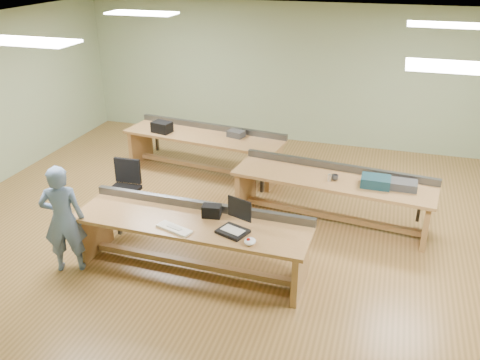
# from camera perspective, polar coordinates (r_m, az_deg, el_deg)

# --- Properties ---
(floor) EXTENTS (10.00, 10.00, 0.00)m
(floor) POSITION_cam_1_polar(r_m,az_deg,el_deg) (8.09, 1.81, -5.07)
(floor) COLOR olive
(floor) RESTS_ON ground
(ceiling) EXTENTS (10.00, 10.00, 0.00)m
(ceiling) POSITION_cam_1_polar(r_m,az_deg,el_deg) (7.09, 2.15, 16.46)
(ceiling) COLOR silver
(ceiling) RESTS_ON wall_back
(wall_back) EXTENTS (10.00, 0.04, 3.00)m
(wall_back) POSITION_cam_1_polar(r_m,az_deg,el_deg) (11.22, 7.43, 11.58)
(wall_back) COLOR gray
(wall_back) RESTS_ON floor
(wall_front) EXTENTS (10.00, 0.04, 3.00)m
(wall_front) POSITION_cam_1_polar(r_m,az_deg,el_deg) (4.17, -13.00, -13.31)
(wall_front) COLOR gray
(wall_front) RESTS_ON floor
(fluor_panels) EXTENTS (6.20, 3.50, 0.03)m
(fluor_panels) POSITION_cam_1_polar(r_m,az_deg,el_deg) (7.09, 2.15, 16.22)
(fluor_panels) COLOR white
(fluor_panels) RESTS_ON ceiling
(workbench_front) EXTENTS (3.19, 0.91, 0.86)m
(workbench_front) POSITION_cam_1_polar(r_m,az_deg,el_deg) (6.81, -5.39, -5.90)
(workbench_front) COLOR #A37345
(workbench_front) RESTS_ON floor
(workbench_mid) EXTENTS (3.19, 1.18, 0.86)m
(workbench_mid) POSITION_cam_1_polar(r_m,az_deg,el_deg) (8.10, 10.31, -0.96)
(workbench_mid) COLOR #A37345
(workbench_mid) RESTS_ON floor
(workbench_back) EXTENTS (3.19, 1.21, 0.86)m
(workbench_back) POSITION_cam_1_polar(r_m,az_deg,el_deg) (9.82, -4.01, 4.08)
(workbench_back) COLOR #A37345
(workbench_back) RESTS_ON floor
(person) EXTENTS (0.66, 0.56, 1.53)m
(person) POSITION_cam_1_polar(r_m,az_deg,el_deg) (7.08, -19.24, -4.18)
(person) COLOR #6683A6
(person) RESTS_ON floor
(laptop_base) EXTENTS (0.44, 0.40, 0.04)m
(laptop_base) POSITION_cam_1_polar(r_m,az_deg,el_deg) (6.40, -0.82, -5.80)
(laptop_base) COLOR black
(laptop_base) RESTS_ON workbench_front
(laptop_screen) EXTENTS (0.34, 0.14, 0.28)m
(laptop_screen) POSITION_cam_1_polar(r_m,az_deg,el_deg) (6.37, -0.05, -3.25)
(laptop_screen) COLOR black
(laptop_screen) RESTS_ON laptop_base
(keyboard) EXTENTS (0.51, 0.31, 0.03)m
(keyboard) POSITION_cam_1_polar(r_m,az_deg,el_deg) (6.52, -7.38, -5.44)
(keyboard) COLOR white
(keyboard) RESTS_ON workbench_front
(trackball_mouse) EXTENTS (0.16, 0.18, 0.07)m
(trackball_mouse) POSITION_cam_1_polar(r_m,az_deg,el_deg) (6.17, 1.13, -6.90)
(trackball_mouse) COLOR white
(trackball_mouse) RESTS_ON workbench_front
(camera_bag) EXTENTS (0.27, 0.19, 0.17)m
(camera_bag) POSITION_cam_1_polar(r_m,az_deg,el_deg) (6.75, -3.21, -3.50)
(camera_bag) COLOR black
(camera_bag) RESTS_ON workbench_front
(task_chair) EXTENTS (0.54, 0.54, 0.97)m
(task_chair) POSITION_cam_1_polar(r_m,az_deg,el_deg) (8.34, -12.76, -1.97)
(task_chair) COLOR black
(task_chair) RESTS_ON floor
(parts_bin_teal) EXTENTS (0.43, 0.32, 0.15)m
(parts_bin_teal) POSITION_cam_1_polar(r_m,az_deg,el_deg) (7.85, 14.99, -0.16)
(parts_bin_teal) COLOR #12303B
(parts_bin_teal) RESTS_ON workbench_mid
(parts_bin_grey) EXTENTS (0.44, 0.29, 0.12)m
(parts_bin_grey) POSITION_cam_1_polar(r_m,az_deg,el_deg) (7.89, 17.70, -0.51)
(parts_bin_grey) COLOR #323234
(parts_bin_grey) RESTS_ON workbench_mid
(mug) EXTENTS (0.14, 0.14, 0.09)m
(mug) POSITION_cam_1_polar(r_m,az_deg,el_deg) (7.93, 10.59, 0.29)
(mug) COLOR #323234
(mug) RESTS_ON workbench_mid
(drinks_can) EXTENTS (0.07, 0.07, 0.11)m
(drinks_can) POSITION_cam_1_polar(r_m,az_deg,el_deg) (7.88, 10.02, 0.26)
(drinks_can) COLOR silver
(drinks_can) RESTS_ON workbench_mid
(storage_box_back) EXTENTS (0.41, 0.33, 0.21)m
(storage_box_back) POSITION_cam_1_polar(r_m,az_deg,el_deg) (9.94, -8.76, 5.90)
(storage_box_back) COLOR black
(storage_box_back) RESTS_ON workbench_back
(tray_back) EXTENTS (0.35, 0.29, 0.12)m
(tray_back) POSITION_cam_1_polar(r_m,az_deg,el_deg) (9.60, -0.45, 5.22)
(tray_back) COLOR #323234
(tray_back) RESTS_ON workbench_back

